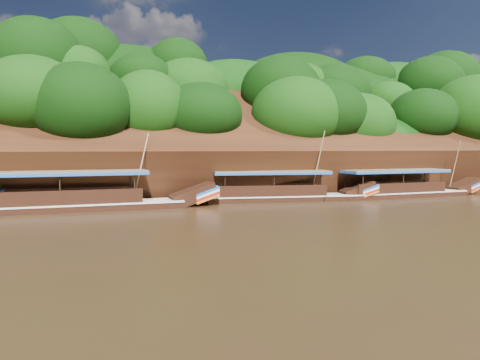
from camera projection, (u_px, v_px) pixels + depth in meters
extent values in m
plane|color=black|center=(352.00, 216.00, 27.44)|extent=(160.00, 160.00, 0.00)
cube|color=black|center=(253.00, 153.00, 42.22)|extent=(120.00, 16.12, 13.64)
cube|color=black|center=(220.00, 184.00, 51.85)|extent=(120.00, 24.00, 12.00)
ellipsoid|color=#0C3408|center=(191.00, 153.00, 39.26)|extent=(18.00, 8.00, 6.40)
ellipsoid|color=#0C3408|center=(228.00, 97.00, 48.40)|extent=(24.00, 11.00, 8.40)
ellipsoid|color=#0C3408|center=(472.00, 153.00, 48.90)|extent=(18.00, 8.00, 6.00)
cube|color=black|center=(403.00, 197.00, 37.87)|extent=(11.61, 2.23, 0.81)
cube|color=silver|center=(403.00, 192.00, 37.85)|extent=(11.61, 2.29, 0.09)
cube|color=black|center=(464.00, 187.00, 40.15)|extent=(2.76, 1.55, 1.58)
cube|color=#1A54AA|center=(470.00, 183.00, 40.39)|extent=(1.45, 1.58, 0.58)
cube|color=#A61B12|center=(470.00, 187.00, 40.41)|extent=(1.45, 1.58, 0.58)
cube|color=brown|center=(396.00, 170.00, 37.47)|extent=(9.10, 2.47, 0.11)
cube|color=#1A54AA|center=(396.00, 172.00, 37.47)|extent=(9.10, 2.47, 0.16)
cylinder|color=tan|center=(455.00, 164.00, 39.04)|extent=(0.73, 1.76, 4.02)
cube|color=black|center=(280.00, 201.00, 35.04)|extent=(11.25, 3.86, 0.83)
cube|color=silver|center=(280.00, 196.00, 35.01)|extent=(11.26, 3.92, 0.09)
cube|color=black|center=(358.00, 191.00, 36.08)|extent=(2.84, 1.94, 1.56)
cube|color=#1A54AA|center=(367.00, 187.00, 36.18)|extent=(1.61, 1.79, 0.57)
cube|color=#A61B12|center=(366.00, 191.00, 36.20)|extent=(1.61, 1.79, 0.57)
cube|color=brown|center=(271.00, 171.00, 34.76)|extent=(8.93, 3.75, 0.11)
cube|color=#1A54AA|center=(271.00, 173.00, 34.77)|extent=(8.93, 3.75, 0.17)
cylinder|color=tan|center=(318.00, 163.00, 34.78)|extent=(0.34, 1.45, 4.71)
cube|color=black|center=(75.00, 211.00, 29.61)|extent=(13.62, 2.31, 0.93)
cube|color=silver|center=(75.00, 204.00, 29.58)|extent=(13.62, 2.38, 0.10)
cube|color=black|center=(193.00, 195.00, 32.16)|extent=(3.21, 1.71, 1.83)
cube|color=#1A54AA|center=(205.00, 190.00, 32.42)|extent=(1.67, 1.77, 0.68)
cube|color=#A61B12|center=(205.00, 195.00, 32.45)|extent=(1.67, 1.77, 0.68)
cube|color=brown|center=(60.00, 172.00, 29.14)|extent=(10.67, 2.64, 0.12)
cube|color=#1A54AA|center=(60.00, 174.00, 29.15)|extent=(10.67, 2.64, 0.19)
cylinder|color=tan|center=(141.00, 167.00, 30.62)|extent=(1.17, 0.45, 4.45)
cone|color=#38731C|center=(125.00, 191.00, 32.37)|extent=(1.50, 1.50, 1.99)
cone|color=#38731C|center=(223.00, 192.00, 34.14)|extent=(1.50, 1.50, 1.48)
cone|color=#38731C|center=(303.00, 188.00, 36.67)|extent=(1.50, 1.50, 1.73)
cone|color=#38731C|center=(365.00, 185.00, 38.82)|extent=(1.50, 1.50, 1.70)
cone|color=#38731C|center=(414.00, 184.00, 40.13)|extent=(1.50, 1.50, 1.79)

